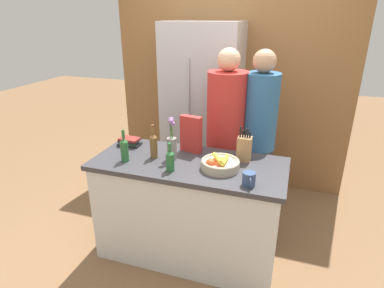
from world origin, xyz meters
The scene contains 15 objects.
ground_plane centered at (0.00, 0.00, 0.00)m, with size 14.00×14.00×0.00m, color brown.
kitchen_island centered at (0.00, 0.00, 0.45)m, with size 1.54×0.68×0.89m.
back_wall_wood centered at (0.00, 1.52, 1.30)m, with size 2.74×0.12×2.60m.
refrigerator centered at (-0.23, 1.16, 0.96)m, with size 0.81×0.63×1.92m.
fruit_bowl centered at (0.26, -0.05, 0.93)m, with size 0.29×0.29×0.11m.
knife_block centered at (0.41, 0.17, 0.99)m, with size 0.11×0.09×0.28m.
flower_vase centered at (-0.14, 0.01, 1.01)m, with size 0.08×0.08×0.35m.
cereal_box centered at (-0.05, 0.21, 1.04)m, with size 0.19×0.10×0.31m.
coffee_mug centered at (0.51, -0.23, 0.94)m, with size 0.09×0.13×0.10m.
book_stack centered at (-0.61, 0.16, 0.92)m, with size 0.20×0.14×0.07m.
bottle_oil centered at (-0.08, -0.19, 0.97)m, with size 0.06×0.06×0.22m.
bottle_vinegar centered at (-0.49, -0.14, 0.99)m, with size 0.06×0.06×0.26m.
bottle_wine centered at (-0.30, -0.01, 1.00)m, with size 0.06×0.06×0.28m.
person_at_sink centered at (0.17, 0.58, 0.96)m, with size 0.36×0.36×1.72m.
person_in_blue centered at (0.47, 0.63, 0.97)m, with size 0.31×0.31×1.71m.
Camera 1 is at (0.75, -2.19, 1.98)m, focal length 30.00 mm.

